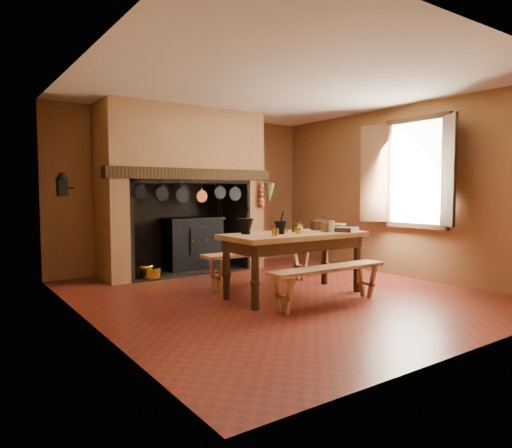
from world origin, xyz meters
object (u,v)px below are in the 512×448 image
at_px(wicker_basket, 320,225).
at_px(bench_front, 328,276).
at_px(coffee_grinder, 297,227).
at_px(mixing_bowl, 333,227).
at_px(iron_range, 193,243).
at_px(work_table, 294,243).

bearing_deg(wicker_basket, bench_front, -104.97).
bearing_deg(coffee_grinder, wicker_basket, -0.76).
xyz_separation_m(mixing_bowl, wicker_basket, (-0.19, 0.07, 0.03)).
relative_size(coffee_grinder, mixing_bowl, 0.46).
relative_size(iron_range, mixing_bowl, 4.44).
xyz_separation_m(work_table, wicker_basket, (0.62, 0.16, 0.21)).
distance_m(work_table, mixing_bowl, 0.83).
bearing_deg(bench_front, work_table, 90.00).
distance_m(iron_range, work_table, 2.66).
height_order(bench_front, wicker_basket, wicker_basket).
xyz_separation_m(bench_front, wicker_basket, (0.62, 0.81, 0.56)).
distance_m(iron_range, coffee_grinder, 2.61).
bearing_deg(iron_range, mixing_bowl, -69.07).
height_order(work_table, mixing_bowl, mixing_bowl).
bearing_deg(work_table, mixing_bowl, 6.54).
bearing_deg(coffee_grinder, bench_front, -109.13).
xyz_separation_m(iron_range, coffee_grinder, (0.29, -2.56, 0.43)).
height_order(work_table, bench_front, work_table).
xyz_separation_m(iron_range, work_table, (0.17, -2.64, 0.23)).
distance_m(mixing_bowl, wicker_basket, 0.21).
height_order(work_table, coffee_grinder, coffee_grinder).
xyz_separation_m(work_table, bench_front, (0.00, -0.65, -0.35)).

